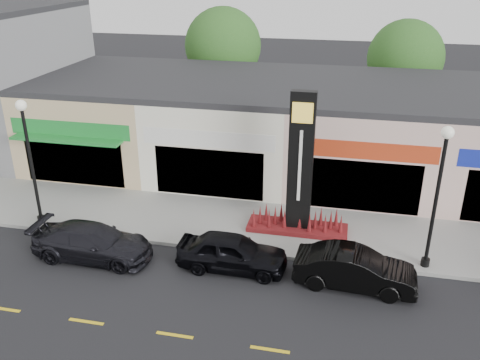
{
  "coord_description": "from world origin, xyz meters",
  "views": [
    {
      "loc": [
        4.64,
        -14.78,
        10.79
      ],
      "look_at": [
        0.56,
        4.0,
        2.32
      ],
      "focal_mm": 38.0,
      "sensor_mm": 36.0,
      "label": 1
    }
  ],
  "objects_px": {
    "car_black_sedan": "(232,252)",
    "pylon_sign": "(299,184)",
    "lamp_east_near": "(439,185)",
    "car_dark_sedan": "(92,242)",
    "lamp_west_near": "(29,151)",
    "car_black_conv": "(355,269)"
  },
  "relations": [
    {
      "from": "car_dark_sedan",
      "to": "pylon_sign",
      "type": "bearing_deg",
      "value": -64.15
    },
    {
      "from": "pylon_sign",
      "to": "car_black_sedan",
      "type": "relative_size",
      "value": 1.46
    },
    {
      "from": "car_dark_sedan",
      "to": "car_black_sedan",
      "type": "bearing_deg",
      "value": -85.35
    },
    {
      "from": "car_black_conv",
      "to": "lamp_west_near",
      "type": "bearing_deg",
      "value": 86.18
    },
    {
      "from": "lamp_east_near",
      "to": "car_dark_sedan",
      "type": "distance_m",
      "value": 12.99
    },
    {
      "from": "car_black_sedan",
      "to": "lamp_east_near",
      "type": "bearing_deg",
      "value": -77.75
    },
    {
      "from": "car_dark_sedan",
      "to": "lamp_east_near",
      "type": "bearing_deg",
      "value": -81.03
    },
    {
      "from": "lamp_west_near",
      "to": "pylon_sign",
      "type": "relative_size",
      "value": 0.91
    },
    {
      "from": "lamp_east_near",
      "to": "pylon_sign",
      "type": "height_order",
      "value": "pylon_sign"
    },
    {
      "from": "car_black_sedan",
      "to": "car_black_conv",
      "type": "bearing_deg",
      "value": -91.91
    },
    {
      "from": "lamp_west_near",
      "to": "car_dark_sedan",
      "type": "bearing_deg",
      "value": -28.89
    },
    {
      "from": "lamp_east_near",
      "to": "car_black_sedan",
      "type": "xyz_separation_m",
      "value": [
        -7.09,
        -1.49,
        -2.77
      ]
    },
    {
      "from": "lamp_west_near",
      "to": "pylon_sign",
      "type": "bearing_deg",
      "value": 8.77
    },
    {
      "from": "lamp_west_near",
      "to": "car_black_conv",
      "type": "distance_m",
      "value": 13.79
    },
    {
      "from": "lamp_west_near",
      "to": "lamp_east_near",
      "type": "height_order",
      "value": "same"
    },
    {
      "from": "pylon_sign",
      "to": "car_black_conv",
      "type": "bearing_deg",
      "value": -54.52
    },
    {
      "from": "car_black_sedan",
      "to": "lamp_west_near",
      "type": "bearing_deg",
      "value": 80.83
    },
    {
      "from": "pylon_sign",
      "to": "lamp_west_near",
      "type": "bearing_deg",
      "value": -171.23
    },
    {
      "from": "lamp_east_near",
      "to": "car_dark_sedan",
      "type": "bearing_deg",
      "value": -171.36
    },
    {
      "from": "car_black_sedan",
      "to": "pylon_sign",
      "type": "bearing_deg",
      "value": -32.87
    },
    {
      "from": "lamp_west_near",
      "to": "car_dark_sedan",
      "type": "xyz_separation_m",
      "value": [
        3.45,
        -1.91,
        -2.8
      ]
    },
    {
      "from": "car_black_sedan",
      "to": "car_black_conv",
      "type": "distance_m",
      "value": 4.49
    }
  ]
}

